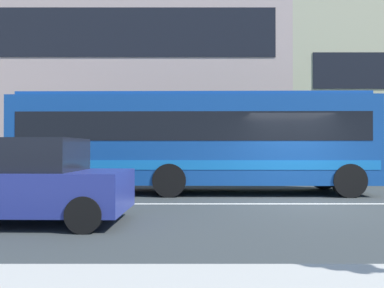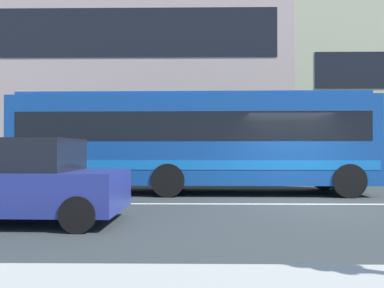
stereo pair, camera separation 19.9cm
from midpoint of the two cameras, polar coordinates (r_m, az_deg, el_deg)
The scene contains 6 objects.
ground_plane at distance 10.31m, azimuth 17.19°, elevation -8.74°, with size 160.00×160.00×0.00m, color #343A3B.
lane_centre_line at distance 10.31m, azimuth 17.19°, elevation -8.71°, with size 60.00×0.16×0.01m, color silver.
hedge_row_far at distance 17.33m, azimuth 21.74°, elevation -3.93°, with size 14.85×1.10×0.90m, color #295126.
apartment_block_left at distance 25.98m, azimuth -13.12°, elevation 10.45°, with size 22.59×10.72×12.91m.
transit_bus at distance 12.30m, azimuth 0.51°, elevation 0.75°, with size 11.31×2.72×3.19m.
sedan_oncoming at distance 8.10m, azimuth -24.67°, elevation -5.31°, with size 4.33×1.99×1.65m.
Camera 2 is at (-2.77, -9.79, 1.45)m, focal length 35.09 mm.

